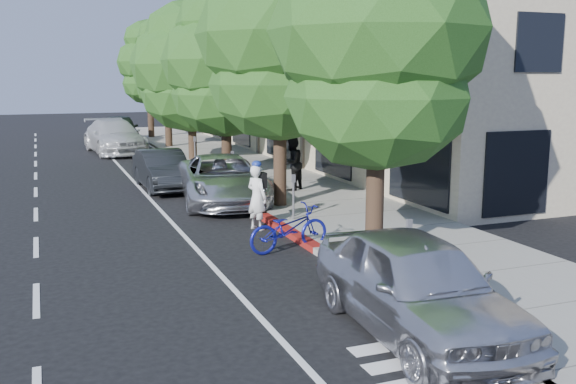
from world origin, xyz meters
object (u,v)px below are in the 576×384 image
street_tree_1 (280,39)px  street_tree_3 (190,67)px  pedestrian (292,163)px  bicycle (289,228)px  street_tree_2 (225,63)px  dark_suv_far (120,129)px  silver_suv (222,180)px  dark_sedan (163,170)px  street_tree_5 (149,64)px  near_car_a (417,285)px  street_tree_4 (166,64)px  cyclist (257,197)px  white_pickup (114,137)px  street_tree_0 (379,37)px

street_tree_1 → street_tree_3: size_ratio=1.09×
pedestrian → bicycle: bearing=29.0°
street_tree_3 → street_tree_2: bearing=-90.0°
street_tree_2 → dark_suv_far: size_ratio=1.44×
silver_suv → dark_sedan: size_ratio=1.29×
bicycle → street_tree_5: bearing=-12.1°
dark_sedan → near_car_a: bearing=-86.3°
street_tree_4 → dark_suv_far: 5.68m
cyclist → white_pickup: 19.28m
white_pickup → dark_suv_far: size_ratio=1.17×
dark_sedan → street_tree_4: bearing=76.9°
near_car_a → bicycle: bearing=94.0°
white_pickup → pedestrian: (4.41, -14.70, 0.21)m
dark_sedan → dark_suv_far: dark_suv_far is taller
street_tree_0 → street_tree_2: 12.01m
street_tree_0 → street_tree_3: bearing=90.0°
street_tree_2 → bicycle: (-1.48, -10.54, -4.02)m
street_tree_2 → street_tree_3: bearing=90.0°
street_tree_4 → street_tree_5: size_ratio=0.98×
silver_suv → dark_suv_far: 19.92m
street_tree_0 → dark_suv_far: size_ratio=1.52×
street_tree_5 → white_pickup: bearing=-113.9°
street_tree_3 → street_tree_4: (0.00, 6.00, 0.21)m
pedestrian → street_tree_3: bearing=-121.2°
pedestrian → near_car_a: bearing=38.7°
street_tree_5 → bicycle: (-1.48, -28.54, -4.29)m
street_tree_4 → street_tree_5: bearing=90.0°
white_pickup → dark_suv_far: (0.81, 4.52, 0.00)m
cyclist → white_pickup: size_ratio=0.29×
street_tree_4 → dark_sedan: (-2.72, -13.00, -3.99)m
street_tree_0 → near_car_a: 5.85m
street_tree_4 → pedestrian: 16.17m
dark_sedan → pedestrian: 4.86m
street_tree_4 → street_tree_3: bearing=-90.0°
street_tree_1 → street_tree_4: 18.01m
street_tree_4 → bicycle: 22.97m
street_tree_3 → street_tree_0: bearing=-90.0°
street_tree_1 → dark_sedan: size_ratio=1.93×
white_pickup → street_tree_5: bearing=60.4°
street_tree_1 → dark_suv_far: (-2.29, 21.52, -4.28)m
street_tree_3 → white_pickup: (-3.10, 5.00, -3.61)m
white_pickup → near_car_a: 27.00m
street_tree_4 → dark_suv_far: (-2.29, 3.52, -3.82)m
street_tree_0 → white_pickup: (-3.10, 23.00, -4.04)m
street_tree_0 → near_car_a: bearing=-109.6°
street_tree_2 → street_tree_0: bearing=-90.0°
street_tree_5 → cyclist: (-1.49, -26.21, -3.96)m
street_tree_5 → silver_suv: size_ratio=1.36×
street_tree_4 → dark_suv_far: bearing=123.0°
bicycle → white_pickup: size_ratio=0.34×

